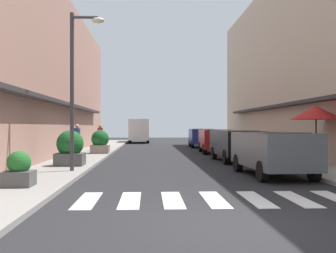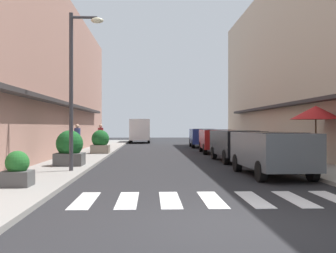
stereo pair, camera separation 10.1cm
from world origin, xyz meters
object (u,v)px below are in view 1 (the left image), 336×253
at_px(parked_car_far, 215,138).
at_px(pedestrian_walking_far, 100,137).
at_px(planter_far, 100,142).
at_px(pedestrian_walking_near, 77,139).
at_px(street_lamp, 77,75).
at_px(planter_midblock, 70,149).
at_px(delivery_van, 139,129).
at_px(parked_car_mid, 236,142).
at_px(parked_car_near, 273,149).
at_px(planter_corner, 19,170).
at_px(cafe_umbrella, 316,113).
at_px(parked_car_distant, 201,136).

height_order(parked_car_far, pedestrian_walking_far, pedestrian_walking_far).
xyz_separation_m(planter_far, pedestrian_walking_near, (-1.11, -1.14, 0.24)).
distance_m(street_lamp, planter_midblock, 3.42).
bearing_deg(delivery_van, parked_car_mid, -77.27).
xyz_separation_m(parked_car_near, planter_midblock, (-7.22, 2.94, -0.15)).
distance_m(parked_car_far, planter_far, 7.08).
bearing_deg(delivery_van, pedestrian_walking_far, -97.64).
distance_m(street_lamp, planter_corner, 4.83).
xyz_separation_m(planter_corner, pedestrian_walking_near, (-0.57, 12.04, 0.46)).
relative_size(planter_corner, planter_midblock, 0.66).
bearing_deg(street_lamp, parked_car_near, -7.96).
distance_m(cafe_umbrella, planter_far, 12.19).
bearing_deg(pedestrian_walking_far, parked_car_distant, -135.31).
bearing_deg(cafe_umbrella, planter_far, 142.30).
height_order(parked_car_far, planter_corner, parked_car_far).
relative_size(parked_car_near, pedestrian_walking_near, 2.66).
relative_size(planter_midblock, pedestrian_walking_far, 0.83).
bearing_deg(parked_car_mid, parked_car_near, -90.00).
bearing_deg(planter_corner, parked_car_mid, 49.02).
distance_m(parked_car_near, parked_car_distant, 18.81).
xyz_separation_m(delivery_van, cafe_umbrella, (7.79, -25.43, 0.80)).
distance_m(parked_car_near, planter_corner, 7.97).
distance_m(parked_car_near, planter_midblock, 7.80).
bearing_deg(street_lamp, parked_car_far, 59.06).
height_order(delivery_van, pedestrian_walking_far, delivery_van).
distance_m(delivery_van, planter_midblock, 25.55).
xyz_separation_m(cafe_umbrella, pedestrian_walking_near, (-10.69, 6.26, -1.21)).
distance_m(parked_car_near, planter_far, 12.45).
relative_size(parked_car_far, delivery_van, 0.76).
xyz_separation_m(parked_car_mid, parked_car_far, (0.00, 6.17, -0.00)).
relative_size(parked_car_far, parked_car_distant, 1.04).
height_order(parked_car_far, cafe_umbrella, cafe_umbrella).
bearing_deg(pedestrian_walking_near, parked_car_mid, 147.45).
relative_size(parked_car_mid, planter_midblock, 3.20).
relative_size(parked_car_distant, planter_corner, 4.34).
distance_m(delivery_van, planter_far, 18.13).
bearing_deg(parked_car_distant, cafe_umbrella, -80.42).
bearing_deg(planter_far, parked_car_mid, -33.72).
bearing_deg(delivery_van, planter_midblock, -94.74).
height_order(parked_car_mid, planter_corner, parked_car_mid).
height_order(cafe_umbrella, planter_far, cafe_umbrella).
relative_size(parked_car_near, delivery_van, 0.82).
relative_size(parked_car_mid, parked_car_far, 1.08).
height_order(parked_car_far, parked_car_distant, same).
height_order(parked_car_near, parked_car_distant, same).
bearing_deg(planter_corner, pedestrian_walking_far, 89.06).
bearing_deg(planter_corner, parked_car_near, 20.74).
bearing_deg(parked_car_mid, delivery_van, 102.73).
bearing_deg(parked_car_near, pedestrian_walking_near, 130.99).
height_order(street_lamp, pedestrian_walking_far, street_lamp).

